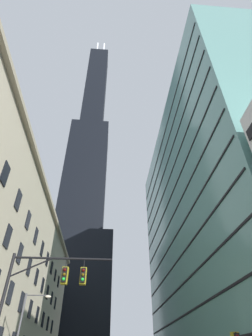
% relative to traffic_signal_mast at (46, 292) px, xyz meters
% --- Properties ---
extents(dark_skyscraper, '(25.20, 25.20, 185.93)m').
position_rel_traffic_signal_mast_xyz_m(dark_skyscraper, '(-6.80, 78.53, 50.56)').
color(dark_skyscraper, black).
rests_on(dark_skyscraper, ground).
extents(glass_office_midrise, '(17.09, 54.28, 49.65)m').
position_rel_traffic_signal_mast_xyz_m(glass_office_midrise, '(24.08, 26.48, 19.20)').
color(glass_office_midrise, slate).
rests_on(glass_office_midrise, ground).
extents(traffic_signal_mast, '(6.64, 0.63, 7.76)m').
position_rel_traffic_signal_mast_xyz_m(traffic_signal_mast, '(0.00, 0.00, 0.00)').
color(traffic_signal_mast, black).
rests_on(traffic_signal_mast, sidewalk_left).
extents(street_lamppost, '(2.46, 0.32, 7.38)m').
position_rel_traffic_signal_mast_xyz_m(street_lamppost, '(-3.45, 10.11, -1.06)').
color(street_lamppost, '#47474C').
rests_on(street_lamppost, sidewalk_left).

